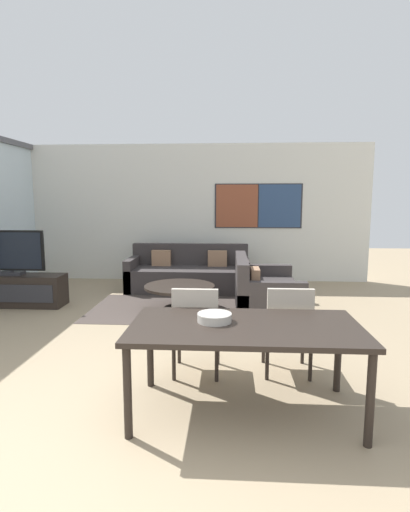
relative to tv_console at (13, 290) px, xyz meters
The scene contains 12 objects.
ground_plane 4.69m from the tv_console, 57.07° to the right, with size 24.00×24.00×0.00m, color #9E896B.
wall_back 3.63m from the tv_console, 40.68° to the left, with size 7.47×0.09×2.80m.
area_rug 2.69m from the tv_console, ahead, with size 2.72×1.68×0.01m.
tv_console is the anchor object (origin of this frame).
television 0.60m from the tv_console, 90.00° to the left, with size 1.09×0.20×0.71m.
sofa_main 3.01m from the tv_console, 26.91° to the left, with size 2.24×0.93×0.83m.
sofa_side 3.93m from the tv_console, ahead, with size 0.93×1.53×0.83m.
coffee_table 2.68m from the tv_console, ahead, with size 1.08×1.08×0.37m.
dining_table 4.69m from the tv_console, 40.28° to the right, with size 1.78×0.93×0.72m.
dining_chair_left 3.93m from the tv_console, 37.16° to the right, with size 0.46×0.46×0.88m.
dining_chair_centre 4.63m from the tv_console, 29.99° to the right, with size 0.46×0.46×0.88m.
fruit_bowl 4.48m from the tv_console, 41.71° to the right, with size 0.28×0.28×0.07m.
Camera 1 is at (0.88, -2.08, 1.68)m, focal length 28.00 mm.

